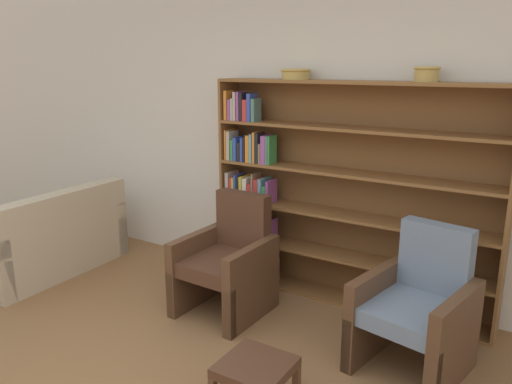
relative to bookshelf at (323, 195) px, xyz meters
name	(u,v)px	position (x,y,z in m)	size (l,w,h in m)	color
wall_back	(318,136)	(-0.15, 0.17, 0.47)	(12.00, 0.06, 2.75)	silver
bookshelf	(323,195)	(0.00, 0.00, 0.00)	(2.41, 0.30, 1.86)	brown
bowl_stoneware	(296,73)	(-0.28, -0.02, 1.00)	(0.25, 0.25, 0.09)	tan
bowl_brass	(427,73)	(0.78, -0.02, 1.01)	(0.19, 0.19, 0.11)	tan
couch	(46,242)	(-2.51, -0.96, -0.61)	(0.89, 1.47, 0.83)	tan
armchair_leather	(228,262)	(-0.52, -0.68, -0.49)	(0.66, 0.70, 0.95)	brown
armchair_cushioned	(417,310)	(1.00, -0.69, -0.49)	(0.76, 0.79, 0.95)	brown
footstool	(256,371)	(0.34, -1.63, -0.64)	(0.39, 0.39, 0.31)	brown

